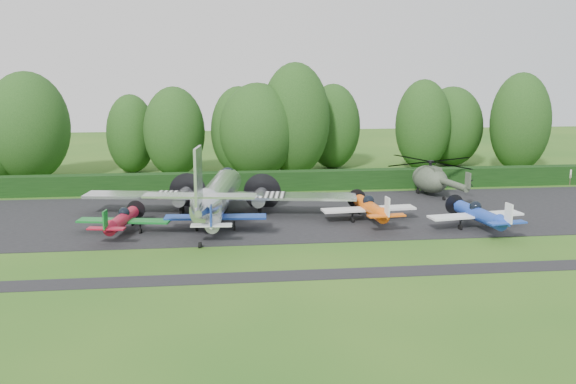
{
  "coord_description": "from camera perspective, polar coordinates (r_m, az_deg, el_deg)",
  "views": [
    {
      "loc": [
        -5.65,
        -43.93,
        13.21
      ],
      "look_at": [
        0.39,
        7.9,
        2.5
      ],
      "focal_mm": 40.0,
      "sensor_mm": 36.0,
      "label": 1
    }
  ],
  "objects": [
    {
      "name": "tree_11",
      "position": [
        73.16,
        -2.72,
        5.46
      ],
      "size": [
        8.67,
        8.67,
        10.83
      ],
      "color": "black",
      "rests_on": "ground"
    },
    {
      "name": "light_plane_orange",
      "position": [
        53.4,
        7.37,
        -1.42
      ],
      "size": [
        7.91,
        8.32,
        3.04
      ],
      "rotation": [
        0.0,
        0.0,
        -0.08
      ],
      "color": "#E5590D",
      "rests_on": "ground"
    },
    {
      "name": "tree_6",
      "position": [
        80.06,
        11.91,
        5.83
      ],
      "size": [
        6.67,
        6.67,
        11.06
      ],
      "color": "black",
      "rests_on": "ground"
    },
    {
      "name": "tree_3",
      "position": [
        76.51,
        -22.11,
        5.39
      ],
      "size": [
        9.04,
        9.04,
        12.14
      ],
      "color": "black",
      "rests_on": "ground"
    },
    {
      "name": "apron",
      "position": [
        55.81,
        -0.65,
        -2.09
      ],
      "size": [
        70.0,
        18.0,
        0.01
      ],
      "primitive_type": "cube",
      "color": "black",
      "rests_on": "ground"
    },
    {
      "name": "tree_9",
      "position": [
        82.37,
        19.94,
        5.84
      ],
      "size": [
        7.13,
        7.13,
        11.9
      ],
      "color": "black",
      "rests_on": "ground"
    },
    {
      "name": "tree_5",
      "position": [
        74.43,
        0.64,
        6.45
      ],
      "size": [
        8.0,
        8.0,
        13.09
      ],
      "color": "black",
      "rests_on": "ground"
    },
    {
      "name": "tree_8",
      "position": [
        75.24,
        -4.38,
        5.43
      ],
      "size": [
        6.55,
        6.55,
        10.36
      ],
      "color": "black",
      "rests_on": "ground"
    },
    {
      "name": "sign_board",
      "position": [
        75.19,
        22.8,
        1.45
      ],
      "size": [
        3.02,
        0.11,
        1.7
      ],
      "rotation": [
        0.0,
        0.0,
        0.2
      ],
      "color": "#3F3326",
      "rests_on": "ground"
    },
    {
      "name": "hedgerow",
      "position": [
        66.5,
        -1.65,
        0.14
      ],
      "size": [
        90.0,
        1.6,
        2.0
      ],
      "primitive_type": "cube",
      "color": "black",
      "rests_on": "ground"
    },
    {
      "name": "helicopter",
      "position": [
        65.41,
        12.52,
        1.34
      ],
      "size": [
        10.81,
        12.65,
        3.48
      ],
      "rotation": [
        0.0,
        0.0,
        -0.17
      ],
      "color": "#394434",
      "rests_on": "ground"
    },
    {
      "name": "transport_plane",
      "position": [
        54.46,
        -6.23,
        -0.23
      ],
      "size": [
        23.57,
        18.08,
        7.55
      ],
      "rotation": [
        0.0,
        0.0,
        0.16
      ],
      "color": "silver",
      "rests_on": "ground"
    },
    {
      "name": "light_plane_blue",
      "position": [
        53.0,
        16.65,
        -1.93
      ],
      "size": [
        7.89,
        8.3,
        3.03
      ],
      "rotation": [
        0.0,
        0.0,
        -0.14
      ],
      "color": "#1B3CA5",
      "rests_on": "ground"
    },
    {
      "name": "tree_7",
      "position": [
        75.36,
        -10.08,
        5.29
      ],
      "size": [
        7.05,
        7.05,
        10.36
      ],
      "color": "black",
      "rests_on": "ground"
    },
    {
      "name": "tree_2",
      "position": [
        78.75,
        -13.77,
        5.04
      ],
      "size": [
        5.79,
        5.79,
        9.37
      ],
      "color": "black",
      "rests_on": "ground"
    },
    {
      "name": "light_plane_red",
      "position": [
        51.1,
        -14.56,
        -2.42
      ],
      "size": [
        7.22,
        7.6,
        2.78
      ],
      "rotation": [
        0.0,
        0.0,
        0.18
      ],
      "color": "maroon",
      "rests_on": "ground"
    },
    {
      "name": "tree_10",
      "position": [
        79.81,
        4.01,
        5.83
      ],
      "size": [
        6.74,
        6.74,
        10.48
      ],
      "color": "black",
      "rests_on": "ground"
    },
    {
      "name": "taxiway_verge",
      "position": [
        40.56,
        1.74,
        -7.41
      ],
      "size": [
        70.0,
        2.0,
        0.0
      ],
      "primitive_type": "cube",
      "color": "black",
      "rests_on": "ground"
    },
    {
      "name": "ground",
      "position": [
        46.22,
        0.65,
        -5.01
      ],
      "size": [
        160.0,
        160.0,
        0.0
      ],
      "primitive_type": "plane",
      "color": "#225317",
      "rests_on": "ground"
    },
    {
      "name": "tree_4",
      "position": [
        84.0,
        14.33,
        5.65
      ],
      "size": [
        7.83,
        7.83,
        10.08
      ],
      "color": "black",
      "rests_on": "ground"
    },
    {
      "name": "light_plane_white",
      "position": [
        50.47,
        -6.51,
        -2.15
      ],
      "size": [
        7.99,
        8.4,
        3.07
      ],
      "rotation": [
        0.0,
        0.0,
        0.07
      ],
      "color": "silver",
      "rests_on": "ground"
    }
  ]
}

